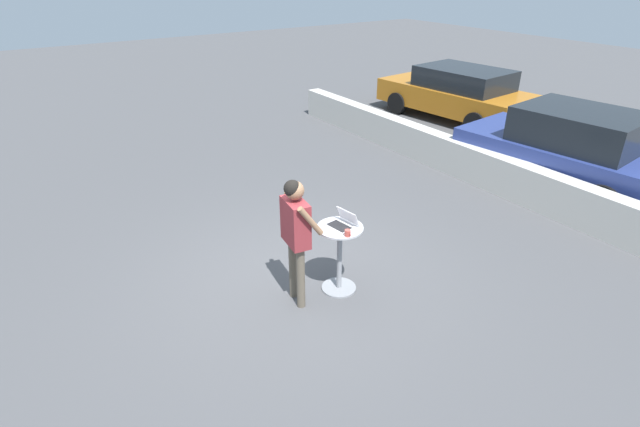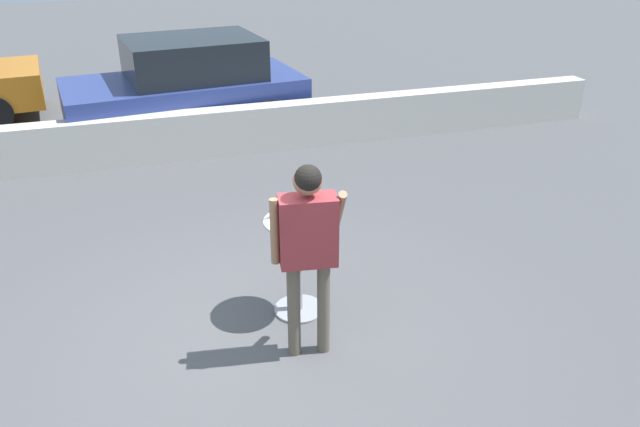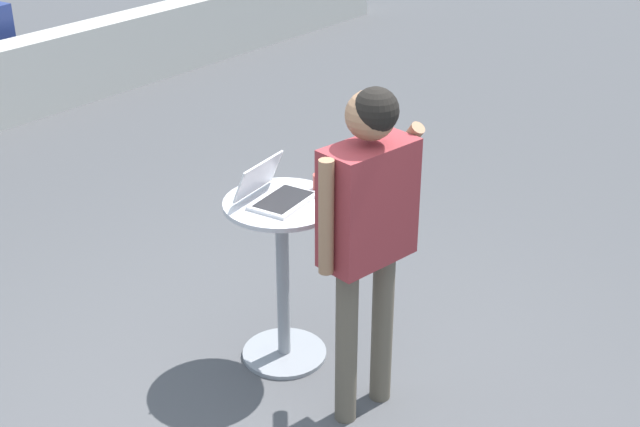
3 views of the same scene
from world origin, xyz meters
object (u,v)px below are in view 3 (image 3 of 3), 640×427
coffee_mug (320,182)px  laptop (275,192)px  cafe_table (283,267)px  standing_person (368,213)px

coffee_mug → laptop: bearing=159.1°
cafe_table → standing_person: (-0.09, -0.62, 0.55)m
laptop → coffee_mug: size_ratio=3.62×
cafe_table → laptop: 0.44m
coffee_mug → standing_person: standing_person is taller
laptop → cafe_table: bearing=-78.8°
cafe_table → coffee_mug: bearing=-13.8°
coffee_mug → cafe_table: bearing=166.2°
coffee_mug → standing_person: size_ratio=0.06×
cafe_table → laptop: bearing=101.2°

